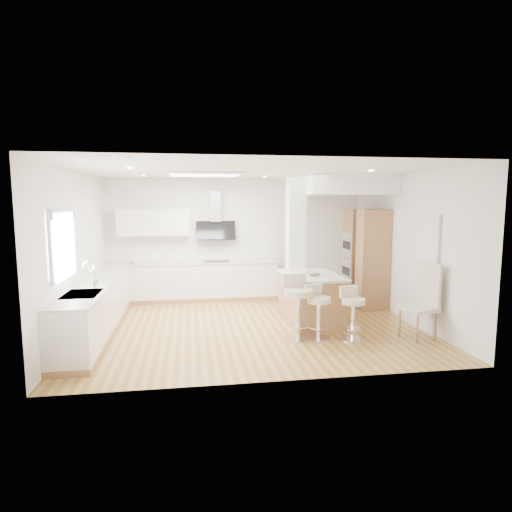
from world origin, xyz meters
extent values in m
plane|color=#AC8140|center=(0.00, 0.00, 0.00)|extent=(6.00, 6.00, 0.00)
cube|color=white|center=(0.00, 0.00, 0.00)|extent=(6.00, 5.00, 0.02)
cube|color=silver|center=(0.00, 2.50, 1.40)|extent=(6.00, 0.04, 2.80)
cube|color=silver|center=(-3.00, 0.00, 1.40)|extent=(0.04, 5.00, 2.80)
cube|color=silver|center=(3.00, 0.00, 1.40)|extent=(0.04, 5.00, 2.80)
cube|color=silver|center=(-0.80, 0.60, 2.77)|extent=(1.40, 0.95, 0.05)
cube|color=white|center=(-0.80, 0.60, 2.76)|extent=(1.25, 0.80, 0.03)
cylinder|color=white|center=(-2.00, 1.50, 2.78)|extent=(0.10, 0.10, 0.02)
cylinder|color=white|center=(-2.00, -0.50, 2.78)|extent=(0.10, 0.10, 0.02)
cylinder|color=white|center=(0.50, 1.50, 2.78)|extent=(0.10, 0.10, 0.02)
cylinder|color=white|center=(2.00, 1.00, 2.78)|extent=(0.10, 0.10, 0.02)
cylinder|color=white|center=(2.00, -0.50, 2.78)|extent=(0.10, 0.10, 0.02)
cube|color=silver|center=(-2.96, -0.90, 1.65)|extent=(0.03, 1.15, 0.95)
cube|color=silver|center=(-2.95, -0.90, 2.15)|extent=(0.04, 1.28, 0.06)
cube|color=silver|center=(-2.95, -0.90, 1.15)|extent=(0.04, 1.28, 0.06)
cube|color=silver|center=(-2.95, -1.51, 1.65)|extent=(0.04, 0.06, 0.95)
cube|color=silver|center=(-2.95, -0.29, 1.65)|extent=(0.04, 0.06, 0.95)
cube|color=#96989D|center=(-2.94, -0.90, 2.08)|extent=(0.03, 1.18, 0.14)
cube|color=#413B33|center=(2.99, -0.60, 1.00)|extent=(0.02, 0.90, 2.00)
cube|color=silver|center=(2.97, -0.60, 1.00)|extent=(0.05, 1.00, 2.10)
cube|color=#A57446|center=(-2.70, 0.25, 0.05)|extent=(0.60, 4.50, 0.10)
cube|color=silver|center=(-2.70, 0.25, 0.48)|extent=(0.60, 4.50, 0.76)
cube|color=beige|center=(-2.70, 0.25, 0.88)|extent=(0.63, 4.50, 0.04)
cube|color=#A7A7AC|center=(-2.70, -1.00, 0.89)|extent=(0.50, 0.75, 0.02)
cube|color=#A7A7AC|center=(-2.70, -1.18, 0.84)|extent=(0.40, 0.34, 0.10)
cube|color=#A7A7AC|center=(-2.70, -0.82, 0.84)|extent=(0.40, 0.34, 0.10)
cylinder|color=silver|center=(-2.58, -0.70, 1.08)|extent=(0.02, 0.02, 0.36)
torus|color=silver|center=(-2.65, -0.70, 1.26)|extent=(0.18, 0.02, 0.18)
imported|color=#539B4F|center=(-2.65, -0.35, 1.06)|extent=(0.17, 0.12, 0.33)
cube|color=#A57446|center=(-0.75, 2.20, 0.05)|extent=(3.30, 0.60, 0.10)
cube|color=silver|center=(-0.75, 2.20, 0.48)|extent=(3.30, 0.60, 0.76)
cube|color=beige|center=(-0.75, 2.20, 0.88)|extent=(3.33, 0.63, 0.04)
cube|color=black|center=(-0.50, 2.20, 0.91)|extent=(0.60, 0.40, 0.01)
cube|color=silver|center=(-1.90, 2.33, 1.80)|extent=(1.60, 0.34, 0.60)
cube|color=#A7A7AC|center=(-0.50, 2.40, 2.15)|extent=(0.25, 0.18, 0.70)
cube|color=black|center=(-0.50, 2.32, 1.60)|extent=(0.90, 0.26, 0.44)
cube|color=silver|center=(1.05, 0.95, 1.40)|extent=(0.35, 0.35, 2.80)
cube|color=white|center=(2.10, 1.40, 2.60)|extent=(1.78, 2.20, 0.40)
cube|color=#A57446|center=(2.68, 1.50, 1.05)|extent=(0.62, 0.62, 2.10)
cube|color=#A57446|center=(2.68, 0.80, 1.05)|extent=(0.62, 0.40, 2.10)
cube|color=#A7A7AC|center=(2.37, 1.50, 1.30)|extent=(0.02, 0.55, 0.55)
cube|color=#A7A7AC|center=(2.37, 1.50, 0.72)|extent=(0.02, 0.55, 0.55)
cube|color=black|center=(2.36, 1.50, 1.30)|extent=(0.01, 0.45, 0.18)
cube|color=black|center=(2.36, 1.50, 0.72)|extent=(0.01, 0.45, 0.18)
cube|color=#A57446|center=(1.13, 0.07, 0.44)|extent=(0.94, 1.44, 0.87)
cube|color=beige|center=(1.13, 0.07, 0.89)|extent=(1.03, 1.52, 0.04)
imported|color=slate|center=(1.14, -0.09, 0.95)|extent=(0.27, 0.27, 0.06)
sphere|color=orange|center=(1.18, -0.09, 0.95)|extent=(0.07, 0.07, 0.07)
sphere|color=orange|center=(1.10, -0.07, 0.95)|extent=(0.07, 0.07, 0.07)
sphere|color=#6A9D34|center=(1.14, -0.13, 0.95)|extent=(0.07, 0.07, 0.07)
cylinder|color=silver|center=(0.64, -0.92, 0.02)|extent=(0.55, 0.55, 0.03)
cylinder|color=silver|center=(0.64, -0.92, 0.38)|extent=(0.09, 0.09, 0.71)
cylinder|color=silver|center=(0.64, -0.92, 0.24)|extent=(0.43, 0.43, 0.02)
cylinder|color=beige|center=(0.64, -0.92, 0.79)|extent=(0.53, 0.53, 0.11)
cube|color=beige|center=(0.61, -0.75, 0.95)|extent=(0.42, 0.12, 0.24)
cylinder|color=silver|center=(0.98, -0.95, 0.01)|extent=(0.53, 0.53, 0.03)
cylinder|color=silver|center=(0.98, -0.95, 0.32)|extent=(0.08, 0.08, 0.60)
cylinder|color=silver|center=(0.98, -0.95, 0.20)|extent=(0.41, 0.41, 0.01)
cylinder|color=beige|center=(0.98, -0.95, 0.66)|extent=(0.50, 0.50, 0.09)
cube|color=beige|center=(0.92, -0.81, 0.80)|extent=(0.34, 0.18, 0.20)
cylinder|color=silver|center=(1.53, -1.07, 0.01)|extent=(0.48, 0.48, 0.03)
cylinder|color=silver|center=(1.53, -1.07, 0.31)|extent=(0.08, 0.08, 0.58)
cylinder|color=silver|center=(1.53, -1.07, 0.20)|extent=(0.37, 0.37, 0.01)
cylinder|color=beige|center=(1.53, -1.07, 0.65)|extent=(0.45, 0.45, 0.09)
cube|color=beige|center=(1.49, -0.93, 0.78)|extent=(0.34, 0.12, 0.20)
cube|color=beige|center=(2.60, -1.20, 0.51)|extent=(0.60, 0.60, 0.07)
cube|color=beige|center=(2.81, -1.14, 0.87)|extent=(0.17, 0.46, 0.78)
cylinder|color=#A57446|center=(2.46, -1.44, 0.24)|extent=(0.05, 0.05, 0.48)
cylinder|color=#A57446|center=(2.36, -1.06, 0.24)|extent=(0.05, 0.05, 0.48)
cylinder|color=#A57446|center=(2.84, -1.34, 0.24)|extent=(0.05, 0.05, 0.48)
cylinder|color=#A57446|center=(2.74, -0.96, 0.24)|extent=(0.05, 0.05, 0.48)
camera|label=1|loc=(-1.09, -7.56, 2.25)|focal=30.00mm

